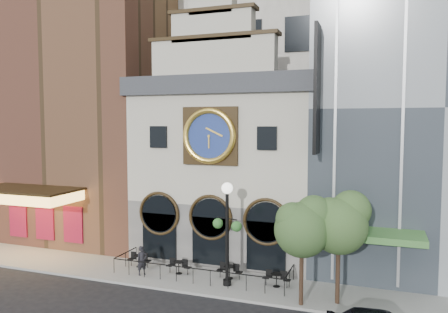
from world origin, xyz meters
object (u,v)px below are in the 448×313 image
object	(u,v)px
bistro_1	(179,266)
pedestrian	(142,261)
bistro_0	(139,260)
bistro_2	(230,271)
tree_left	(303,225)
lamppost	(227,222)
bistro_3	(276,279)
tree_right	(340,221)

from	to	relation	value
bistro_1	pedestrian	bearing A→B (deg)	-155.54
bistro_0	bistro_1	distance (m)	2.96
bistro_2	pedestrian	size ratio (longest dim) A/B	0.89
pedestrian	tree_left	world-z (taller)	tree_left
pedestrian	bistro_0	bearing A→B (deg)	74.79
bistro_1	tree_left	xyz separation A→B (m)	(7.87, -1.99, 3.63)
bistro_1	lamppost	xyz separation A→B (m)	(3.40, -0.76, 3.17)
bistro_3	lamppost	bearing A→B (deg)	-165.50
bistro_3	tree_left	size ratio (longest dim) A/B	0.28
bistro_0	bistro_3	distance (m)	9.04
bistro_1	tree_left	bearing A→B (deg)	-14.16
lamppost	tree_right	bearing A→B (deg)	11.92
bistro_0	bistro_2	bearing A→B (deg)	-0.38
bistro_3	tree_right	world-z (taller)	tree_right
tree_left	tree_right	size ratio (longest dim) A/B	0.96
bistro_3	bistro_1	bearing A→B (deg)	179.40
bistro_2	tree_right	bearing A→B (deg)	-12.67
bistro_0	tree_left	xyz separation A→B (m)	(10.81, -2.30, 3.63)
bistro_3	lamppost	size ratio (longest dim) A/B	0.27
bistro_1	bistro_3	bearing A→B (deg)	-0.60
bistro_2	tree_right	world-z (taller)	tree_right
bistro_3	lamppost	xyz separation A→B (m)	(-2.70, -0.70, 3.17)
bistro_1	bistro_0	bearing A→B (deg)	173.87
bistro_3	bistro_0	bearing A→B (deg)	177.60
bistro_1	tree_left	world-z (taller)	tree_left
bistro_3	bistro_2	bearing A→B (deg)	173.36
pedestrian	tree_right	world-z (taller)	tree_right
bistro_2	bistro_3	bearing A→B (deg)	-6.64
bistro_1	bistro_3	world-z (taller)	same
bistro_0	pedestrian	world-z (taller)	pedestrian
bistro_1	bistro_2	bearing A→B (deg)	4.93
bistro_2	lamppost	xyz separation A→B (m)	(0.21, -1.04, 3.17)
bistro_2	pedestrian	distance (m)	5.36
bistro_0	tree_right	xyz separation A→B (m)	(12.52, -1.48, 3.79)
bistro_3	lamppost	world-z (taller)	lamppost
bistro_1	bistro_2	size ratio (longest dim) A/B	1.00
bistro_0	tree_left	distance (m)	11.63
pedestrian	lamppost	size ratio (longest dim) A/B	0.30
bistro_0	tree_left	world-z (taller)	tree_left
lamppost	tree_left	xyz separation A→B (m)	(4.47, -1.22, 0.46)
tree_right	tree_left	bearing A→B (deg)	-154.29
tree_left	tree_right	world-z (taller)	tree_right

